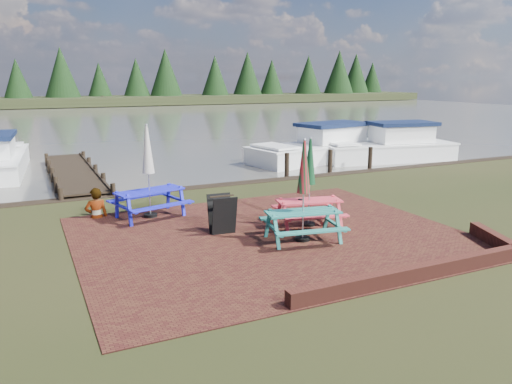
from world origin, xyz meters
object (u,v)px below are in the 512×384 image
Objects in this scene: picnic_table_red at (309,196)px; jetty at (74,172)px; boat_near at (322,149)px; picnic_table_blue at (149,186)px; chalkboard at (222,214)px; boat_far at (389,148)px; person at (95,188)px; picnic_table_teal at (303,207)px.

jetty is (-4.78, 9.94, -0.68)m from picnic_table_red.
picnic_table_blue is at bearing 114.13° from boat_near.
chalkboard is 14.28m from boat_far.
picnic_table_red is 5.76m from person.
person is (-1.35, 0.55, -0.05)m from picnic_table_blue.
jetty is 14.43m from boat_far.
boat_far is (2.97, -1.39, 0.02)m from boat_near.
boat_far is (14.34, -1.60, 0.30)m from jetty.
picnic_table_red is at bearing -4.42° from chalkboard.
person is at bearing -90.65° from jetty.
boat_near is at bearing 68.60° from picnic_table_red.
boat_near is (7.36, 10.71, -0.44)m from picnic_table_teal.
picnic_table_red is at bearing -50.65° from picnic_table_blue.
person is at bearing 160.18° from picnic_table_red.
boat_near is at bearing -1.09° from jetty.
picnic_table_teal is at bearing 141.56° from boat_far.
jetty is (-4.01, 10.93, -0.72)m from picnic_table_teal.
boat_near is (10.09, 7.17, -0.49)m from picnic_table_blue.
chalkboard is (-2.26, 0.32, -0.30)m from picnic_table_red.
picnic_table_red is 0.25× the size of jetty.
person reaches higher than jetty.
picnic_table_teal is 13.92m from boat_far.
picnic_table_red reaches higher than person.
boat_far is (10.32, 9.32, -0.42)m from picnic_table_teal.
picnic_table_red reaches higher than jetty.
picnic_table_red is 11.75m from boat_near.
picnic_table_red is at bearing 140.55° from boat_far.
picnic_table_blue is at bearing 122.87° from chalkboard.
picnic_table_blue reaches higher than chalkboard.
jetty is at bearing 93.09° from boat_far.
picnic_table_teal is 5.78m from person.
picnic_table_red is 1.37× the size of person.
picnic_table_red is at bearing 148.86° from person.
picnic_table_blue is 2.58m from chalkboard.
picnic_table_teal reaches higher than chalkboard.
jetty is 1.33× the size of boat_far.
picnic_table_red reaches higher than boat_far.
jetty is 11.37m from boat_near.
picnic_table_red is 2.36× the size of chalkboard.
picnic_table_blue is 7.54m from jetty.
picnic_table_teal is 1.43× the size of person.
boat_far is at bearing -126.31° from boat_near.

